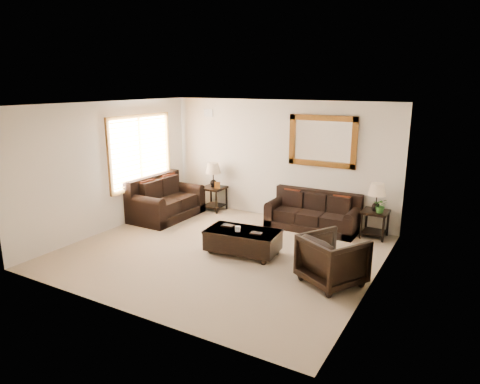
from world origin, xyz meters
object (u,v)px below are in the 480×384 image
Objects in this scene: sofa at (313,215)px; coffee_table at (243,239)px; loveseat at (164,202)px; armchair at (333,257)px; end_table_left at (213,179)px; end_table_right at (376,202)px.

coffee_table is at bearing -107.18° from sofa.
loveseat reaches higher than coffee_table.
coffee_table is at bearing 18.69° from armchair.
armchair is at bearing -17.48° from coffee_table.
end_table_left reaches higher than armchair.
loveseat is 4.71m from end_table_right.
sofa is at bearing -73.69° from loveseat.
loveseat is 4.70m from armchair.
coffee_table is (-0.62, -2.00, -0.01)m from sofa.
armchair reaches higher than sofa.
armchair is at bearing -32.74° from end_table_left.
end_table_right is at bearing 3.99° from sofa.
end_table_right is (3.89, 0.02, -0.04)m from end_table_left.
armchair is at bearing -92.17° from end_table_right.
loveseat is 1.97× the size of armchair.
loveseat is 1.22× the size of coffee_table.
end_table_left is at bearing 178.38° from sofa.
loveseat is 2.88m from coffee_table.
loveseat reaches higher than sofa.
sofa is at bearing -33.39° from armchair.
armchair is (1.18, -2.37, 0.15)m from sofa.
end_table_right reaches higher than sofa.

